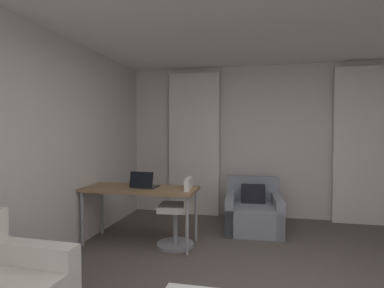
{
  "coord_description": "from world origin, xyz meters",
  "views": [
    {
      "loc": [
        -0.19,
        -2.54,
        1.47
      ],
      "look_at": [
        -1.06,
        1.36,
        1.31
      ],
      "focal_mm": 29.44,
      "sensor_mm": 36.0,
      "label": 1
    }
  ],
  "objects": [
    {
      "name": "wall_left",
      "position": [
        -2.53,
        0.0,
        1.3
      ],
      "size": [
        0.06,
        6.12,
        2.6
      ],
      "color": "silver",
      "rests_on": "ground"
    },
    {
      "name": "wall_window",
      "position": [
        0.0,
        3.03,
        1.3
      ],
      "size": [
        5.12,
        0.06,
        2.6
      ],
      "color": "silver",
      "rests_on": "ground"
    },
    {
      "name": "laptop",
      "position": [
        -1.7,
        1.3,
        0.78
      ],
      "size": [
        0.34,
        0.27,
        0.22
      ],
      "color": "#2D2D33",
      "rests_on": "desk"
    },
    {
      "name": "armchair",
      "position": [
        -0.32,
        2.23,
        0.26
      ],
      "size": [
        0.87,
        0.93,
        0.76
      ],
      "color": "gray",
      "rests_on": "ground"
    },
    {
      "name": "curtain_right_panel",
      "position": [
        1.38,
        2.9,
        1.25
      ],
      "size": [
        0.9,
        0.06,
        2.5
      ],
      "color": "silver",
      "rests_on": "ground"
    },
    {
      "name": "desk",
      "position": [
        -1.75,
        1.31,
        0.68
      ],
      "size": [
        1.49,
        0.61,
        0.74
      ],
      "color": "olive",
      "rests_on": "ground"
    },
    {
      "name": "curtain_left_panel",
      "position": [
        -1.38,
        2.9,
        1.25
      ],
      "size": [
        0.9,
        0.06,
        2.5
      ],
      "color": "silver",
      "rests_on": "ground"
    },
    {
      "name": "desk_chair",
      "position": [
        -1.23,
        1.31,
        0.39
      ],
      "size": [
        0.48,
        0.48,
        0.88
      ],
      "color": "gray",
      "rests_on": "ground"
    }
  ]
}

